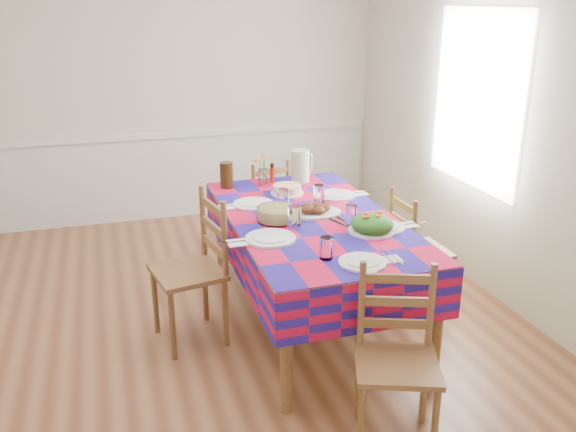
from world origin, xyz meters
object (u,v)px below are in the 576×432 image
(tea_pitcher, at_px, (227,175))
(chair_left, at_px, (194,270))
(chair_right, at_px, (416,251))
(green_pitcher, at_px, (300,166))
(meat_platter, at_px, (315,210))
(chair_far, at_px, (265,208))
(dining_table, at_px, (311,229))
(chair_near, at_px, (396,359))

(tea_pitcher, xyz_separation_m, chair_left, (-0.41, -0.86, -0.41))
(tea_pitcher, bearing_deg, chair_right, -34.57)
(green_pitcher, xyz_separation_m, chair_left, (-1.04, -0.86, -0.43))
(meat_platter, distance_m, tea_pitcher, 0.94)
(tea_pitcher, bearing_deg, green_pitcher, -0.06)
(chair_far, xyz_separation_m, chair_left, (-0.84, -1.32, 0.07))
(chair_far, xyz_separation_m, chair_right, (0.83, -1.33, 0.01))
(dining_table, bearing_deg, chair_near, -89.32)
(green_pitcher, xyz_separation_m, chair_right, (0.64, -0.87, -0.49))
(green_pitcher, height_order, chair_near, green_pitcher)
(dining_table, height_order, meat_platter, meat_platter)
(dining_table, xyz_separation_m, tea_pitcher, (-0.42, 0.87, 0.20))
(chair_near, bearing_deg, chair_far, 110.59)
(meat_platter, height_order, chair_near, chair_near)
(green_pitcher, bearing_deg, meat_platter, -101.07)
(chair_right, bearing_deg, dining_table, 88.81)
(dining_table, distance_m, green_pitcher, 0.92)
(chair_right, bearing_deg, meat_platter, 85.00)
(meat_platter, bearing_deg, chair_near, -91.08)
(tea_pitcher, bearing_deg, meat_platter, -60.37)
(tea_pitcher, bearing_deg, chair_near, -78.71)
(dining_table, relative_size, chair_far, 2.30)
(green_pitcher, relative_size, chair_right, 0.29)
(dining_table, xyz_separation_m, chair_far, (0.01, 1.33, -0.28))
(chair_near, bearing_deg, meat_platter, 109.37)
(chair_near, distance_m, chair_right, 1.56)
(meat_platter, relative_size, chair_far, 0.42)
(dining_table, distance_m, meat_platter, 0.14)
(meat_platter, height_order, tea_pitcher, tea_pitcher)
(chair_left, bearing_deg, green_pitcher, 118.85)
(dining_table, xyz_separation_m, meat_platter, (0.04, 0.05, 0.12))
(green_pitcher, relative_size, chair_far, 0.29)
(dining_table, distance_m, chair_far, 1.35)
(chair_left, height_order, chair_right, chair_left)
(chair_left, xyz_separation_m, chair_right, (1.68, -0.01, -0.06))
(dining_table, distance_m, tea_pitcher, 0.99)
(chair_far, bearing_deg, chair_near, 77.38)
(dining_table, distance_m, chair_right, 0.88)
(green_pitcher, bearing_deg, dining_table, -103.04)
(tea_pitcher, relative_size, chair_near, 0.22)
(tea_pitcher, distance_m, chair_left, 1.04)
(meat_platter, xyz_separation_m, chair_far, (-0.03, 1.27, -0.40))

